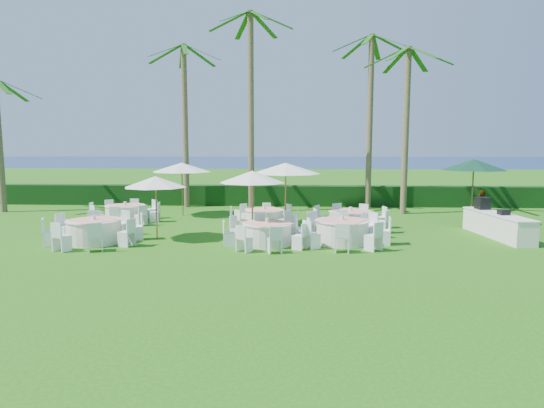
{
  "coord_description": "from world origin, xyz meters",
  "views": [
    {
      "loc": [
        2.4,
        -15.15,
        3.45
      ],
      "look_at": [
        1.46,
        2.19,
        1.3
      ],
      "focal_mm": 30.0,
      "sensor_mm": 36.0,
      "label": 1
    }
  ],
  "objects": [
    {
      "name": "staff_person",
      "position": [
        10.39,
        4.87,
        0.82
      ],
      "size": [
        0.65,
        0.48,
        1.64
      ],
      "primitive_type": "imported",
      "rotation": [
        0.0,
        0.0,
        2.99
      ],
      "color": "gray",
      "rests_on": "ground"
    },
    {
      "name": "umbrella_c",
      "position": [
        -3.43,
        7.66,
        2.47
      ],
      "size": [
        3.02,
        3.02,
        2.7
      ],
      "color": "brown",
      "rests_on": "ground"
    },
    {
      "name": "palm_e",
      "position": [
        8.02,
        8.9,
        4.73
      ],
      "size": [
        4.39,
        4.19,
        8.55
      ],
      "color": "brown",
      "rests_on": "ground"
    },
    {
      "name": "umbrella_b",
      "position": [
        0.74,
        1.73,
        2.37
      ],
      "size": [
        2.47,
        2.47,
        2.6
      ],
      "color": "brown",
      "rests_on": "ground"
    },
    {
      "name": "hedge",
      "position": [
        0.0,
        12.0,
        0.6
      ],
      "size": [
        34.0,
        1.0,
        1.2
      ],
      "primitive_type": "cube",
      "color": "black",
      "rests_on": "ground"
    },
    {
      "name": "buffet_table",
      "position": [
        10.18,
        2.72,
        0.5
      ],
      "size": [
        1.26,
        4.09,
        1.43
      ],
      "color": "white",
      "rests_on": "ground"
    },
    {
      "name": "banquet_table_b",
      "position": [
        1.36,
        0.82,
        0.42
      ],
      "size": [
        3.13,
        3.13,
        0.95
      ],
      "color": "white",
      "rests_on": "ground"
    },
    {
      "name": "banquet_table_d",
      "position": [
        -5.59,
        5.45,
        0.42
      ],
      "size": [
        3.2,
        3.2,
        0.96
      ],
      "color": "white",
      "rests_on": "ground"
    },
    {
      "name": "palm_d",
      "position": [
        6.48,
        10.91,
        5.29
      ],
      "size": [
        4.37,
        4.24,
        9.65
      ],
      "color": "brown",
      "rests_on": "ground"
    },
    {
      "name": "banquet_table_e",
      "position": [
        0.98,
        4.62,
        0.4
      ],
      "size": [
        2.99,
        2.99,
        0.92
      ],
      "color": "white",
      "rests_on": "ground"
    },
    {
      "name": "banquet_table_a",
      "position": [
        -4.96,
        0.79,
        0.45
      ],
      "size": [
        3.35,
        3.35,
        1.03
      ],
      "color": "white",
      "rests_on": "ground"
    },
    {
      "name": "ocean",
      "position": [
        0.0,
        102.0,
        0.0
      ],
      "size": [
        260.0,
        260.0,
        0.0
      ],
      "primitive_type": "plane",
      "color": "#061A42",
      "rests_on": "ground"
    },
    {
      "name": "palm_c",
      "position": [
        -0.04,
        9.21,
        5.73
      ],
      "size": [
        4.41,
        4.07,
        10.5
      ],
      "color": "brown",
      "rests_on": "ground"
    },
    {
      "name": "palm_b",
      "position": [
        -4.04,
        11.06,
        5.11
      ],
      "size": [
        4.36,
        4.27,
        9.29
      ],
      "color": "brown",
      "rests_on": "ground"
    },
    {
      "name": "ground",
      "position": [
        0.0,
        0.0,
        0.0
      ],
      "size": [
        120.0,
        120.0,
        0.0
      ],
      "primitive_type": "plane",
      "color": "#1C6010",
      "rests_on": "ground"
    },
    {
      "name": "banquet_table_c",
      "position": [
        4.06,
        1.2,
        0.45
      ],
      "size": [
        3.43,
        3.43,
        1.03
      ],
      "color": "white",
      "rests_on": "ground"
    },
    {
      "name": "umbrella_a",
      "position": [
        -2.88,
        1.55,
        2.19
      ],
      "size": [
        2.35,
        2.35,
        2.4
      ],
      "color": "brown",
      "rests_on": "ground"
    },
    {
      "name": "umbrella_d",
      "position": [
        1.91,
        5.03,
        2.55
      ],
      "size": [
        3.1,
        3.1,
        2.79
      ],
      "color": "brown",
      "rests_on": "ground"
    },
    {
      "name": "banquet_table_f",
      "position": [
        4.69,
        4.03,
        0.43
      ],
      "size": [
        3.19,
        3.19,
        0.97
      ],
      "color": "white",
      "rests_on": "ground"
    },
    {
      "name": "umbrella_green",
      "position": [
        10.49,
        6.13,
        2.68
      ],
      "size": [
        2.94,
        2.94,
        2.94
      ],
      "color": "brown",
      "rests_on": "ground"
    }
  ]
}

